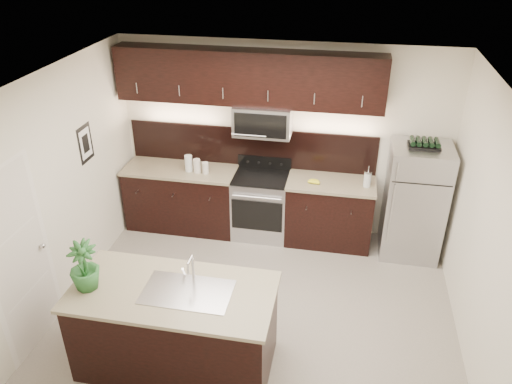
% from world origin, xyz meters
% --- Properties ---
extents(ground, '(4.50, 4.50, 0.00)m').
position_xyz_m(ground, '(0.00, 0.00, 0.00)').
color(ground, gray).
rests_on(ground, ground).
extents(room_walls, '(4.52, 4.02, 2.71)m').
position_xyz_m(room_walls, '(-0.11, -0.04, 1.70)').
color(room_walls, silver).
rests_on(room_walls, ground).
extents(counter_run, '(3.51, 0.65, 0.94)m').
position_xyz_m(counter_run, '(-0.46, 1.69, 0.47)').
color(counter_run, black).
rests_on(counter_run, ground).
extents(upper_fixtures, '(3.49, 0.40, 1.66)m').
position_xyz_m(upper_fixtures, '(-0.43, 1.84, 2.14)').
color(upper_fixtures, black).
rests_on(upper_fixtures, counter_run).
extents(island, '(1.96, 0.96, 0.94)m').
position_xyz_m(island, '(-0.65, -0.84, 0.47)').
color(island, black).
rests_on(island, ground).
extents(sink_faucet, '(0.84, 0.50, 0.28)m').
position_xyz_m(sink_faucet, '(-0.50, -0.83, 0.96)').
color(sink_faucet, silver).
rests_on(sink_faucet, island).
extents(refrigerator, '(0.75, 0.68, 1.56)m').
position_xyz_m(refrigerator, '(1.80, 1.63, 0.78)').
color(refrigerator, '#B2B2B7').
rests_on(refrigerator, ground).
extents(wine_rack, '(0.39, 0.24, 0.09)m').
position_xyz_m(wine_rack, '(1.80, 1.63, 1.60)').
color(wine_rack, black).
rests_on(wine_rack, refrigerator).
extents(plant, '(0.31, 0.31, 0.50)m').
position_xyz_m(plant, '(-1.45, -0.94, 1.19)').
color(plant, '#255D27').
rests_on(plant, island).
extents(canisters, '(0.35, 0.13, 0.23)m').
position_xyz_m(canisters, '(-1.17, 1.63, 1.04)').
color(canisters, silver).
rests_on(canisters, counter_run).
extents(french_press, '(0.10, 0.10, 0.29)m').
position_xyz_m(french_press, '(1.17, 1.64, 1.05)').
color(french_press, silver).
rests_on(french_press, counter_run).
extents(bananas, '(0.18, 0.15, 0.05)m').
position_xyz_m(bananas, '(0.44, 1.61, 0.97)').
color(bananas, yellow).
rests_on(bananas, counter_run).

